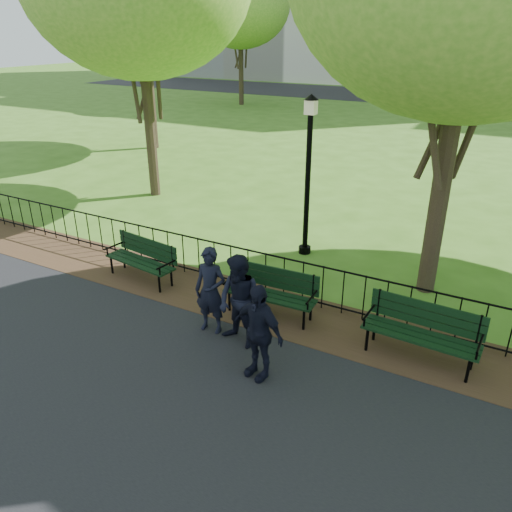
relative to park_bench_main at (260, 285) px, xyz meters
The scene contains 14 objects.
ground 1.44m from the park_bench_main, 91.61° to the right, with size 120.00×120.00×0.00m, color #386119.
asphalt_path 4.75m from the park_bench_main, 90.45° to the right, with size 60.00×9.20×0.01m, color black.
dirt_strip 0.60m from the park_bench_main, 101.24° to the left, with size 60.00×1.60×0.01m, color #362616.
far_street 33.69m from the park_bench_main, 90.06° to the left, with size 70.00×9.00×0.01m, color black.
iron_fence 0.69m from the park_bench_main, 93.09° to the left, with size 24.06×0.06×1.00m.
park_bench_main is the anchor object (origin of this frame).
park_bench_left_a 2.81m from the park_bench_main, behind, with size 1.73×0.73×0.95m.
park_bench_right_a 2.92m from the park_bench_main, ahead, with size 1.83×0.64×1.03m.
lamppost 3.25m from the park_bench_main, 97.14° to the left, with size 0.33×0.33×3.62m.
tree_far_w 28.38m from the park_bench_main, 121.04° to the left, with size 6.48×6.48×9.03m.
person_left 1.05m from the park_bench_main, 115.97° to the right, with size 0.57×0.37×1.56m, color black.
person_mid 1.10m from the park_bench_main, 79.39° to the right, with size 0.78×0.41×1.60m, color black.
person_right 1.86m from the park_bench_main, 62.40° to the right, with size 0.91×0.37×1.55m, color black.
taxi 33.87m from the park_bench_main, 98.60° to the left, with size 1.77×4.41×1.50m, color #F3B014.
Camera 1 is at (3.87, -5.79, 4.87)m, focal length 35.00 mm.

